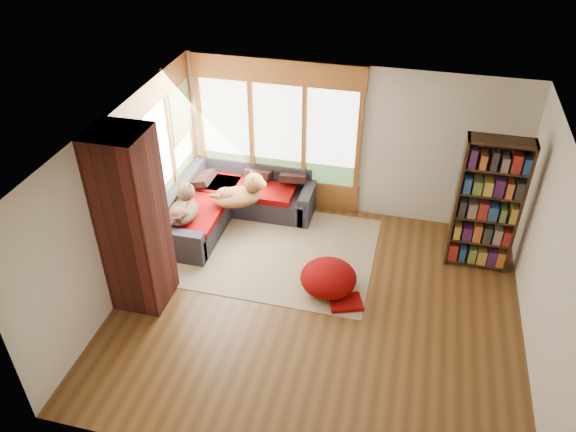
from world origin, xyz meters
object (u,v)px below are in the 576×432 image
at_px(sectional_sofa, 223,205).
at_px(area_rug, 273,250).
at_px(brick_chimney, 133,222).
at_px(bookshelf, 487,206).
at_px(pouf, 328,277).
at_px(dog_tan, 241,189).
at_px(dog_brindle, 183,202).

bearing_deg(sectional_sofa, area_rug, -30.76).
relative_size(brick_chimney, sectional_sofa, 1.18).
relative_size(bookshelf, pouf, 2.61).
xyz_separation_m(bookshelf, pouf, (-2.06, -1.12, -0.83)).
distance_m(dog_tan, dog_brindle, 0.94).
xyz_separation_m(brick_chimney, bookshelf, (4.54, 1.87, -0.24)).
relative_size(area_rug, pouf, 3.88).
bearing_deg(dog_brindle, brick_chimney, 169.59).
relative_size(sectional_sofa, dog_brindle, 2.76).
xyz_separation_m(pouf, dog_tan, (-1.65, 1.15, 0.54)).
bearing_deg(brick_chimney, dog_brindle, 87.15).
height_order(pouf, dog_brindle, dog_brindle).
relative_size(area_rug, dog_brindle, 3.95).
distance_m(brick_chimney, sectional_sofa, 2.32).
relative_size(bookshelf, dog_tan, 2.27).
xyz_separation_m(area_rug, bookshelf, (3.06, 0.43, 1.05)).
relative_size(sectional_sofa, bookshelf, 1.04).
distance_m(sectional_sofa, pouf, 2.41).
distance_m(sectional_sofa, area_rug, 1.23).
relative_size(sectional_sofa, dog_tan, 2.36).
bearing_deg(bookshelf, dog_tan, 179.54).
bearing_deg(bookshelf, area_rug, -172.09).
relative_size(area_rug, bookshelf, 1.49).
height_order(area_rug, dog_tan, dog_tan).
xyz_separation_m(brick_chimney, dog_brindle, (0.07, 1.36, -0.56)).
height_order(sectional_sofa, bookshelf, bookshelf).
bearing_deg(area_rug, dog_brindle, -176.29).
bearing_deg(dog_tan, brick_chimney, -140.82).
distance_m(area_rug, dog_tan, 1.10).
bearing_deg(sectional_sofa, dog_brindle, -119.24).
relative_size(brick_chimney, bookshelf, 1.23).
height_order(sectional_sofa, dog_tan, dog_tan).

